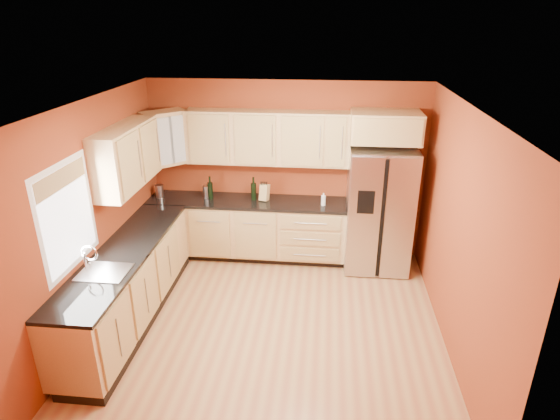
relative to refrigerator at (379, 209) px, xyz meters
name	(u,v)px	position (x,y,z in m)	size (l,w,h in m)	color
floor	(270,326)	(-1.35, -1.62, -0.89)	(4.00, 4.00, 0.00)	#A3633F
ceiling	(268,106)	(-1.35, -1.62, 1.71)	(4.00, 4.00, 0.00)	silver
wall_back	(286,170)	(-1.35, 0.38, 0.41)	(4.00, 0.04, 2.60)	maroon
wall_front	(233,348)	(-1.35, -3.62, 0.41)	(4.00, 0.04, 2.60)	maroon
wall_left	(93,219)	(-3.35, -1.62, 0.41)	(0.04, 4.00, 2.60)	maroon
wall_right	(459,235)	(0.65, -1.62, 0.41)	(0.04, 4.00, 2.60)	maroon
base_cabinets_back	(248,230)	(-1.90, 0.07, -0.45)	(2.90, 0.60, 0.88)	#AD8054
base_cabinets_left	(128,286)	(-3.05, -1.62, -0.45)	(0.60, 2.80, 0.88)	#AD8054
countertop_back	(247,202)	(-1.90, 0.06, 0.01)	(2.90, 0.62, 0.04)	black
countertop_left	(124,252)	(-3.04, -1.62, 0.01)	(0.62, 2.80, 0.04)	black
upper_cabinets_back	(268,138)	(-1.60, 0.21, 0.94)	(2.30, 0.33, 0.75)	#AD8054
upper_cabinets_left	(127,156)	(-3.19, -0.90, 0.94)	(0.33, 1.35, 0.75)	#AD8054
corner_upper_cabinet	(166,138)	(-3.02, 0.04, 0.94)	(0.62, 0.33, 0.75)	#AD8054
over_fridge_cabinet	(385,127)	(0.00, 0.07, 1.16)	(0.92, 0.60, 0.40)	#AD8054
refrigerator	(379,209)	(0.00, 0.00, 0.00)	(0.90, 0.75, 1.78)	#ABABB0
window	(68,216)	(-3.33, -2.12, 0.66)	(0.03, 0.90, 1.00)	white
sink_faucet	(102,260)	(-3.04, -2.12, 0.18)	(0.50, 0.42, 0.30)	white
canister_left	(159,191)	(-3.20, 0.06, 0.13)	(0.12, 0.12, 0.19)	#ABABB0
canister_right	(207,192)	(-2.50, 0.12, 0.12)	(0.11, 0.11, 0.18)	#ABABB0
wine_bottle_a	(210,188)	(-2.44, 0.09, 0.20)	(0.08, 0.08, 0.34)	black
wine_bottle_b	(254,189)	(-1.80, 0.11, 0.20)	(0.08, 0.08, 0.34)	black
knife_block	(264,192)	(-1.64, 0.11, 0.15)	(0.12, 0.11, 0.24)	tan
soap_dispenser	(323,199)	(-0.78, -0.01, 0.12)	(0.06, 0.06, 0.18)	white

